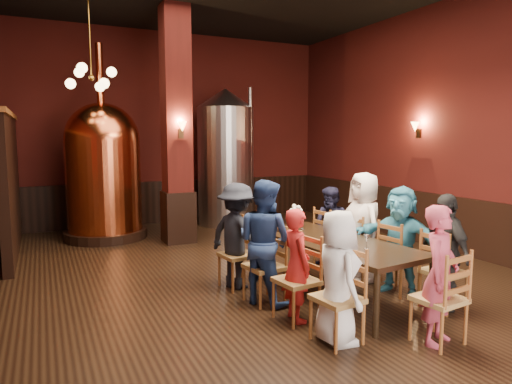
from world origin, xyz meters
name	(u,v)px	position (x,y,z in m)	size (l,w,h in m)	color
room	(252,123)	(0.00, 0.00, 2.25)	(10.00, 10.02, 4.50)	black
wainscot_right	(450,223)	(3.96, 0.00, 0.50)	(0.08, 9.90, 1.00)	black
wainscot_back	(166,202)	(0.00, 4.96, 0.50)	(7.90, 0.08, 1.00)	black
column	(176,127)	(-0.30, 2.80, 2.25)	(0.58, 0.58, 4.50)	#44110E
partition	(10,186)	(-3.20, 3.20, 1.20)	(0.22, 3.50, 2.40)	black
pendant_cluster	(91,78)	(-1.80, 2.90, 3.10)	(0.90, 0.90, 1.70)	#A57226
sconce_wall	(419,129)	(3.90, 0.80, 2.20)	(0.20, 0.20, 0.36)	black
sconce_column	(181,129)	(-0.30, 2.50, 2.20)	(0.20, 0.20, 0.36)	black
dining_table	(334,245)	(0.64, -1.12, 0.69)	(1.28, 2.50, 0.75)	black
chair_0	(337,298)	(-0.08, -2.21, 0.46)	(0.46, 0.46, 0.92)	brown
person_0	(338,277)	(-0.08, -2.21, 0.67)	(0.66, 0.43, 1.35)	white
chair_1	(296,280)	(-0.16, -1.55, 0.46)	(0.46, 0.46, 0.92)	brown
person_1	(297,265)	(-0.16, -1.55, 0.64)	(0.46, 0.30, 1.27)	red
chair_2	(264,266)	(-0.24, -0.89, 0.46)	(0.46, 0.46, 0.92)	brown
person_2	(264,242)	(-0.24, -0.89, 0.77)	(0.75, 0.37, 1.54)	navy
chair_3	(237,254)	(-0.32, -0.23, 0.46)	(0.46, 0.46, 0.92)	brown
person_3	(237,236)	(-0.32, -0.23, 0.72)	(0.93, 0.54, 1.44)	black
chair_4	(444,271)	(1.61, -2.00, 0.46)	(0.46, 0.46, 0.92)	brown
person_4	(445,252)	(1.61, -2.00, 0.70)	(0.82, 0.34, 1.40)	black
chair_5	(399,259)	(1.53, -1.34, 0.46)	(0.46, 0.46, 0.92)	brown
person_5	(400,240)	(1.53, -1.34, 0.71)	(1.32, 0.42, 1.43)	teal
chair_6	(363,248)	(1.45, -0.68, 0.46)	(0.46, 0.46, 0.92)	brown
person_6	(363,227)	(1.45, -0.68, 0.78)	(0.76, 0.50, 1.56)	white
chair_7	(331,240)	(1.37, -0.02, 0.46)	(0.46, 0.46, 0.92)	brown
person_7	(332,228)	(1.37, -0.02, 0.64)	(0.63, 0.31, 1.29)	black
chair_8	(439,298)	(0.83, -2.65, 0.46)	(0.46, 0.46, 0.92)	brown
person_8	(440,275)	(0.83, -2.65, 0.70)	(0.51, 0.33, 1.40)	#AF3A4F
copper_kettle	(104,169)	(-1.56, 3.75, 1.41)	(1.87, 1.87, 3.87)	black
steel_vessel	(226,157)	(1.24, 4.15, 1.58)	(1.68, 1.68, 3.17)	#B2B2B7
rose_vase	(297,212)	(0.68, -0.10, 0.96)	(0.19, 0.19, 0.33)	white
wine_glass_0	(367,242)	(0.72, -1.67, 0.83)	(0.07, 0.07, 0.17)	white
wine_glass_1	(329,230)	(0.70, -0.92, 0.83)	(0.07, 0.07, 0.17)	white
wine_glass_2	(336,234)	(0.66, -1.13, 0.83)	(0.07, 0.07, 0.17)	white
wine_glass_3	(302,224)	(0.62, -0.37, 0.83)	(0.07, 0.07, 0.17)	white
wine_glass_4	(338,233)	(0.72, -1.09, 0.83)	(0.07, 0.07, 0.17)	white
wine_glass_5	(332,242)	(0.36, -1.49, 0.83)	(0.07, 0.07, 0.17)	white
wine_glass_6	(341,231)	(0.81, -1.03, 0.83)	(0.07, 0.07, 0.17)	white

